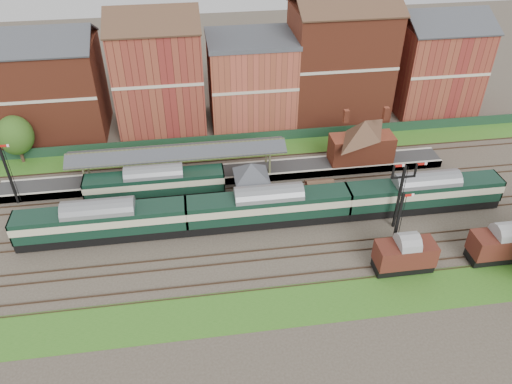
{
  "coord_description": "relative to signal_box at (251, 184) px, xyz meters",
  "views": [
    {
      "loc": [
        -9.09,
        -42.19,
        35.45
      ],
      "look_at": [
        -2.64,
        2.0,
        3.0
      ],
      "focal_mm": 35.0,
      "sensor_mm": 36.0,
      "label": 1
    }
  ],
  "objects": [
    {
      "name": "grass_back",
      "position": [
        3.0,
        12.75,
        -3.16
      ],
      "size": [
        90.0,
        4.5,
        0.06
      ],
      "primitive_type": "cube",
      "color": "#2D6619",
      "rests_on": "ground"
    },
    {
      "name": "ground",
      "position": [
        3.0,
        -3.25,
        -3.19
      ],
      "size": [
        160.0,
        160.0,
        0.0
      ],
      "primitive_type": "plane",
      "color": "#473D33",
      "rests_on": "ground"
    },
    {
      "name": "platform",
      "position": [
        -2.0,
        6.5,
        -2.69
      ],
      "size": [
        55.0,
        3.4,
        1.0
      ],
      "primitive_type": "cube",
      "color": "#2D2D2D",
      "rests_on": "ground"
    },
    {
      "name": "semaphore_siding",
      "position": [
        13.02,
        -10.25,
        0.96
      ],
      "size": [
        1.23,
        0.25,
        8.0
      ],
      "color": "black",
      "rests_on": "ground"
    },
    {
      "name": "fence",
      "position": [
        3.0,
        14.75,
        -2.44
      ],
      "size": [
        90.0,
        0.12,
        1.5
      ],
      "primitive_type": "cube",
      "color": "#193823",
      "rests_on": "ground"
    },
    {
      "name": "grass_front",
      "position": [
        3.0,
        -15.25,
        -3.16
      ],
      "size": [
        90.0,
        5.0,
        0.06
      ],
      "primitive_type": "cube",
      "color": "#2D6619",
      "rests_on": "ground"
    },
    {
      "name": "semaphore_bracket",
      "position": [
        15.04,
        -5.75,
        1.44
      ],
      "size": [
        3.6,
        0.25,
        8.18
      ],
      "color": "black",
      "rests_on": "ground"
    },
    {
      "name": "goods_van_b",
      "position": [
        23.34,
        -12.25,
        -1.18
      ],
      "size": [
        5.81,
        2.52,
        3.52
      ],
      "color": "black",
      "rests_on": "ground"
    },
    {
      "name": "tree_back",
      "position": [
        -28.44,
        14.01,
        0.79
      ],
      "size": [
        4.51,
        4.51,
        6.59
      ],
      "color": "#382619",
      "rests_on": "ground"
    },
    {
      "name": "dmu_train",
      "position": [
        1.44,
        -3.25,
        -0.8
      ],
      "size": [
        53.19,
        2.8,
        4.09
      ],
      "color": "black",
      "rests_on": "ground"
    },
    {
      "name": "brick_hut",
      "position": [
        8.0,
        0.0,
        -2.0
      ],
      "size": [
        3.2,
        2.64,
        2.94
      ],
      "color": "maroon",
      "rests_on": "ground"
    },
    {
      "name": "station_building",
      "position": [
        15.0,
        6.5,
        0.76
      ],
      "size": [
        8.1,
        8.1,
        5.9
      ],
      "color": "brown",
      "rests_on": "platform"
    },
    {
      "name": "signal_box",
      "position": [
        0.0,
        0.0,
        0.0
      ],
      "size": [
        5.4,
        5.4,
        6.0
      ],
      "color": "#5D7553",
      "rests_on": "ground"
    },
    {
      "name": "platform_railcar",
      "position": [
        -10.86,
        3.25,
        -1.01
      ],
      "size": [
        16.08,
        2.54,
        3.7
      ],
      "color": "black",
      "rests_on": "ground"
    },
    {
      "name": "goods_van_a",
      "position": [
        13.41,
        -12.25,
        -1.2
      ],
      "size": [
        5.75,
        2.49,
        3.49
      ],
      "color": "black",
      "rests_on": "ground"
    },
    {
      "name": "semaphore_platform_end",
      "position": [
        -26.98,
        4.75,
        0.96
      ],
      "size": [
        1.23,
        0.25,
        8.0
      ],
      "color": "black",
      "rests_on": "ground"
    },
    {
      "name": "canopy",
      "position": [
        -8.0,
        6.5,
        1.39
      ],
      "size": [
        26.0,
        3.89,
        4.08
      ],
      "color": "#4B4D30",
      "rests_on": "platform"
    },
    {
      "name": "town_backdrop",
      "position": [
        2.82,
        21.75,
        3.81
      ],
      "size": [
        69.0,
        10.0,
        16.0
      ],
      "color": "brown",
      "rests_on": "ground"
    }
  ]
}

